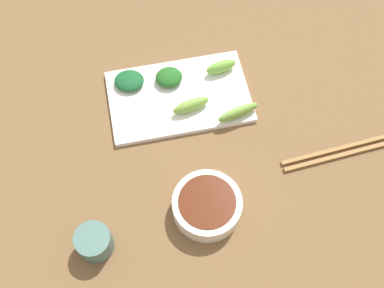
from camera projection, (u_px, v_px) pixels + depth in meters
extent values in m
cube|color=brown|center=(194.00, 143.00, 0.98)|extent=(2.10, 2.10, 0.02)
cylinder|color=silver|center=(207.00, 206.00, 0.88)|extent=(0.13, 0.13, 0.04)
cylinder|color=#4F1F0D|center=(207.00, 205.00, 0.88)|extent=(0.11, 0.11, 0.03)
cube|color=white|center=(179.00, 97.00, 1.01)|extent=(0.18, 0.30, 0.01)
ellipsoid|color=#1F5E1E|center=(169.00, 77.00, 1.01)|extent=(0.05, 0.06, 0.03)
ellipsoid|color=#165329|center=(129.00, 81.00, 1.01)|extent=(0.06, 0.07, 0.02)
ellipsoid|color=#6DB03F|center=(221.00, 67.00, 1.02)|extent=(0.03, 0.07, 0.03)
ellipsoid|color=#6FA340|center=(238.00, 112.00, 0.97)|extent=(0.04, 0.09, 0.03)
ellipsoid|color=#719F3E|center=(191.00, 105.00, 0.98)|extent=(0.04, 0.08, 0.03)
cube|color=olive|center=(338.00, 156.00, 0.95)|extent=(0.02, 0.23, 0.01)
cube|color=olive|center=(335.00, 150.00, 0.96)|extent=(0.02, 0.23, 0.01)
cylinder|color=#496F65|center=(94.00, 242.00, 0.85)|extent=(0.07, 0.07, 0.05)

